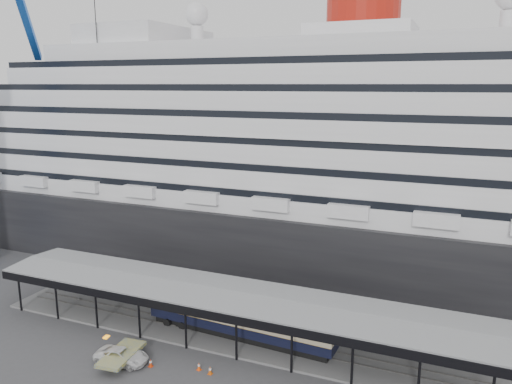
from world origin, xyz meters
TOP-DOWN VIEW (x-y plane):
  - ground at (0.00, 0.00)m, footprint 200.00×200.00m
  - cruise_ship at (0.05, 32.00)m, footprint 130.00×30.00m
  - platform_canopy at (0.00, 5.00)m, footprint 56.00×9.18m
  - port_truck at (-7.34, -3.99)m, footprint 5.58×3.00m
  - pullman_carriage at (1.34, 5.00)m, footprint 21.64×3.95m
  - traffic_cone_left at (0.32, -2.17)m, footprint 0.51×0.51m
  - traffic_cone_mid at (-4.32, -3.46)m, footprint 0.48×0.48m
  - traffic_cone_right at (1.64, -2.37)m, footprint 0.44×0.44m

SIDE VIEW (x-z plane):
  - ground at x=0.00m, z-range 0.00..0.00m
  - traffic_cone_left at x=0.32m, z-range 0.00..0.79m
  - traffic_cone_mid at x=-4.32m, z-range 0.00..0.81m
  - traffic_cone_right at x=1.64m, z-range 0.00..0.83m
  - port_truck at x=-7.34m, z-range 0.00..1.49m
  - platform_canopy at x=0.00m, z-range -0.29..5.01m
  - pullman_carriage at x=1.34m, z-range -7.99..13.14m
  - cruise_ship at x=0.05m, z-range -3.60..40.30m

